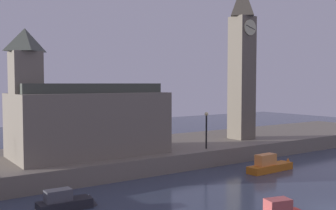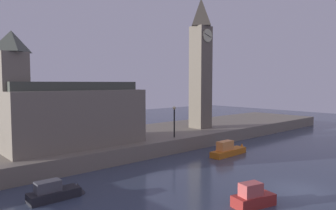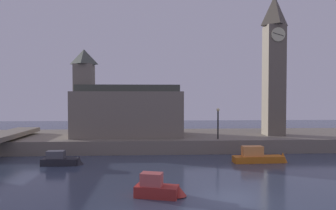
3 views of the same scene
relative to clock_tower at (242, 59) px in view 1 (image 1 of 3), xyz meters
name	(u,v)px [view 1 (image 1 of 3)]	position (x,y,z in m)	size (l,w,h in m)	color
far_embankment	(158,152)	(-9.91, 1.66, -9.61)	(70.00, 12.00, 1.50)	slate
clock_tower	(242,59)	(0.00, 0.00, 0.00)	(2.43, 2.47, 17.11)	#6B6051
parliament_hall	(84,118)	(-18.34, 0.40, -5.71)	(12.93, 6.33, 10.42)	slate
streetlamp	(206,125)	(-7.59, -3.02, -6.67)	(0.36, 0.36, 3.45)	black
boat_patrol_orange	(273,165)	(-4.54, -8.43, -9.86)	(5.35, 1.35, 1.82)	orange
boat_barge_dark	(69,202)	(-23.08, -8.52, -9.91)	(3.78, 1.28, 1.37)	#232328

